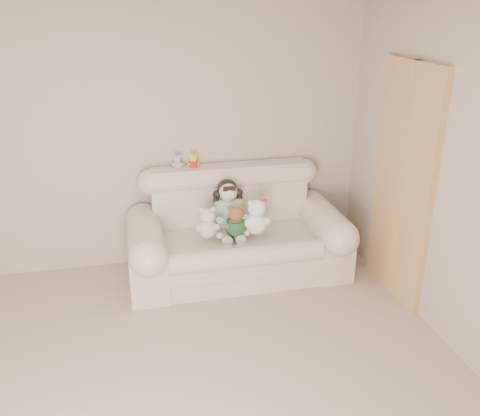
% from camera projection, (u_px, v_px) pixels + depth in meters
% --- Properties ---
extents(wall_back, '(4.50, 0.00, 4.50)m').
position_uv_depth(wall_back, '(137.00, 139.00, 4.97)').
color(wall_back, '#AF9C8B').
rests_on(wall_back, ground).
extents(sofa, '(2.10, 0.95, 1.03)m').
position_uv_depth(sofa, '(238.00, 227.00, 4.99)').
color(sofa, beige).
rests_on(sofa, floor).
extents(door_panel, '(0.06, 0.90, 2.10)m').
position_uv_depth(door_panel, '(403.00, 184.00, 4.53)').
color(door_panel, tan).
rests_on(door_panel, floor).
extents(seated_child, '(0.38, 0.44, 0.55)m').
position_uv_depth(seated_child, '(228.00, 207.00, 4.98)').
color(seated_child, '#337046').
rests_on(seated_child, sofa).
extents(brown_teddy, '(0.24, 0.19, 0.36)m').
position_uv_depth(brown_teddy, '(236.00, 218.00, 4.79)').
color(brown_teddy, brown).
rests_on(brown_teddy, sofa).
extents(white_cat, '(0.29, 0.24, 0.41)m').
position_uv_depth(white_cat, '(256.00, 213.00, 4.82)').
color(white_cat, white).
rests_on(white_cat, sofa).
extents(cream_teddy, '(0.27, 0.23, 0.35)m').
position_uv_depth(cream_teddy, '(207.00, 220.00, 4.74)').
color(cream_teddy, beige).
rests_on(cream_teddy, sofa).
extents(yellow_mini_bear, '(0.13, 0.11, 0.18)m').
position_uv_depth(yellow_mini_bear, '(193.00, 160.00, 5.04)').
color(yellow_mini_bear, yellow).
rests_on(yellow_mini_bear, sofa).
extents(grey_mini_plush, '(0.14, 0.12, 0.18)m').
position_uv_depth(grey_mini_plush, '(177.00, 161.00, 5.02)').
color(grey_mini_plush, '#B3B3BA').
rests_on(grey_mini_plush, sofa).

